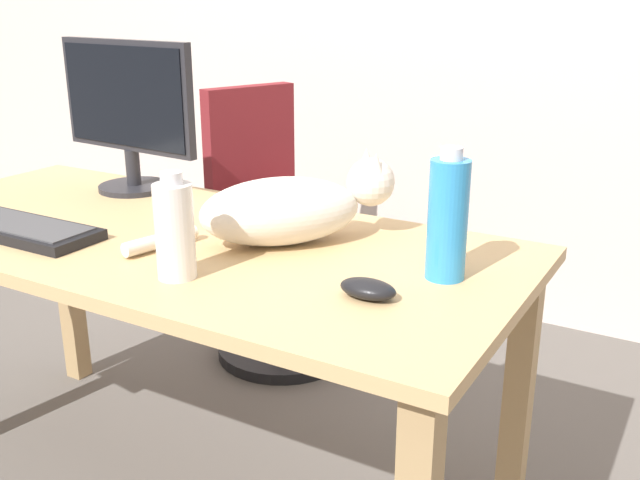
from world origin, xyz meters
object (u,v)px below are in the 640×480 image
at_px(computer_mouse, 368,289).
at_px(water_bottle, 175,230).
at_px(cat, 290,208).
at_px(office_chair, 274,242).
at_px(spray_bottle, 448,218).
at_px(keyboard, 16,227).
at_px(monitor, 128,110).

distance_m(computer_mouse, water_bottle, 0.39).
xyz_separation_m(cat, water_bottle, (-0.08, -0.29, 0.02)).
height_order(computer_mouse, water_bottle, water_bottle).
bearing_deg(cat, computer_mouse, -33.98).
relative_size(office_chair, spray_bottle, 3.67).
bearing_deg(water_bottle, keyboard, 177.16).
distance_m(cat, spray_bottle, 0.38).
bearing_deg(water_bottle, computer_mouse, 14.24).
distance_m(computer_mouse, spray_bottle, 0.21).
distance_m(monitor, keyboard, 0.49).
xyz_separation_m(office_chair, monitor, (-0.10, -0.56, 0.53)).
distance_m(office_chair, cat, 0.99).
relative_size(keyboard, spray_bottle, 1.69).
bearing_deg(office_chair, monitor, -99.59).
height_order(cat, spray_bottle, spray_bottle).
bearing_deg(keyboard, computer_mouse, 4.46).
distance_m(office_chair, keyboard, 1.05).
height_order(monitor, water_bottle, monitor).
xyz_separation_m(office_chair, keyboard, (-0.05, -1.00, 0.32)).
bearing_deg(office_chair, cat, -53.66).
relative_size(monitor, computer_mouse, 4.37).
bearing_deg(cat, spray_bottle, -4.54).
xyz_separation_m(office_chair, cat, (0.54, -0.73, 0.39)).
xyz_separation_m(office_chair, computer_mouse, (0.83, -0.93, 0.33)).
distance_m(keyboard, spray_bottle, 1.00).
height_order(keyboard, water_bottle, water_bottle).
bearing_deg(cat, office_chair, 126.34).
bearing_deg(spray_bottle, cat, 175.46).
bearing_deg(water_bottle, monitor, 140.39).
bearing_deg(cat, keyboard, -155.75).
bearing_deg(water_bottle, spray_bottle, 29.82).
height_order(water_bottle, spray_bottle, spray_bottle).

